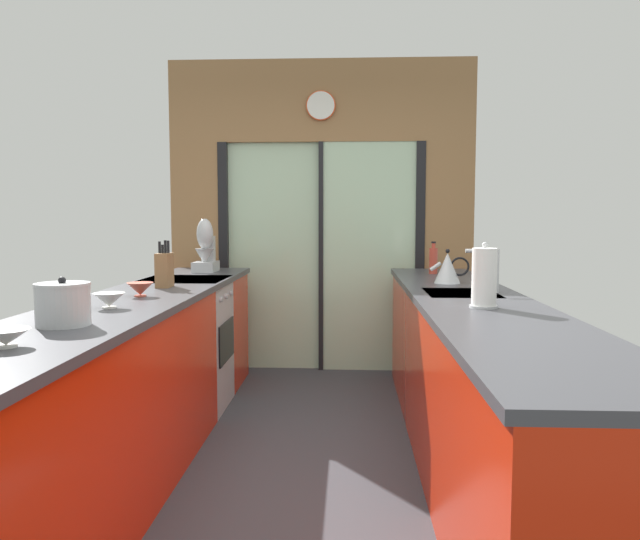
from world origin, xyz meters
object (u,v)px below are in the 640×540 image
object	(u,v)px
oven_range	(185,344)
paper_towel_roll	(484,278)
kettle	(448,268)
soap_bottle	(433,260)
mixing_bowl_mid	(109,300)
stand_mixer	(206,251)
stock_pot	(63,304)
mixing_bowl_near	(6,338)
knife_block	(164,269)
mixing_bowl_far	(140,289)

from	to	relation	value
oven_range	paper_towel_roll	xyz separation A→B (m)	(1.80, -1.29, 0.61)
kettle	soap_bottle	bearing A→B (deg)	90.20
soap_bottle	kettle	bearing A→B (deg)	-89.80
mixing_bowl_mid	stand_mixer	world-z (taller)	stand_mixer
stock_pot	kettle	bearing A→B (deg)	42.99
soap_bottle	mixing_bowl_near	bearing A→B (deg)	-122.98
knife_block	stand_mixer	xyz separation A→B (m)	(-0.00, 1.09, 0.05)
mixing_bowl_near	knife_block	distance (m)	1.75
mixing_bowl_mid	mixing_bowl_far	distance (m)	0.43
mixing_bowl_near	mixing_bowl_far	bearing A→B (deg)	90.00
mixing_bowl_near	soap_bottle	size ratio (longest dim) A/B	0.64
knife_block	kettle	size ratio (longest dim) A/B	1.12
mixing_bowl_mid	knife_block	xyz separation A→B (m)	(0.00, 0.88, 0.07)
oven_range	mixing_bowl_near	size ratio (longest dim) A/B	5.86
mixing_bowl_near	mixing_bowl_far	world-z (taller)	mixing_bowl_far
mixing_bowl_near	kettle	bearing A→B (deg)	49.30
stock_pot	paper_towel_roll	world-z (taller)	paper_towel_roll
mixing_bowl_near	soap_bottle	xyz separation A→B (m)	(1.78, 2.74, 0.07)
knife_block	oven_range	bearing A→B (deg)	92.06
stock_pot	mixing_bowl_far	bearing A→B (deg)	90.00
kettle	stand_mixer	bearing A→B (deg)	156.78
mixing_bowl_near	mixing_bowl_far	size ratio (longest dim) A/B	1.09
mixing_bowl_near	soap_bottle	bearing A→B (deg)	57.02
kettle	knife_block	bearing A→B (deg)	-169.79
mixing_bowl_far	stock_pot	xyz separation A→B (m)	(0.00, -0.90, 0.04)
stand_mixer	soap_bottle	distance (m)	1.78
mixing_bowl_mid	stock_pot	size ratio (longest dim) A/B	0.69
stand_mixer	stock_pot	world-z (taller)	stand_mixer
kettle	mixing_bowl_near	bearing A→B (deg)	-130.70
mixing_bowl_far	kettle	xyz separation A→B (m)	(1.78, 0.76, 0.06)
oven_range	mixing_bowl_far	distance (m)	1.08
stand_mixer	paper_towel_roll	world-z (taller)	stand_mixer
stand_mixer	soap_bottle	xyz separation A→B (m)	(1.78, -0.09, -0.06)
oven_range	stock_pot	xyz separation A→B (m)	(0.02, -1.85, 0.55)
mixing_bowl_far	soap_bottle	world-z (taller)	soap_bottle
stock_pot	paper_towel_roll	xyz separation A→B (m)	(1.78, 0.57, 0.06)
mixing_bowl_far	knife_block	world-z (taller)	knife_block
mixing_bowl_near	stand_mixer	world-z (taller)	stand_mixer
mixing_bowl_near	soap_bottle	world-z (taller)	soap_bottle
oven_range	knife_block	xyz separation A→B (m)	(0.02, -0.51, 0.57)
mixing_bowl_near	knife_block	world-z (taller)	knife_block
mixing_bowl_far	kettle	world-z (taller)	kettle
kettle	soap_bottle	distance (m)	0.67
mixing_bowl_mid	stock_pot	distance (m)	0.47
mixing_bowl_near	paper_towel_roll	distance (m)	2.03
paper_towel_roll	mixing_bowl_far	bearing A→B (deg)	169.47
mixing_bowl_mid	stock_pot	xyz separation A→B (m)	(-0.00, -0.47, 0.05)
paper_towel_roll	soap_bottle	bearing A→B (deg)	90.00
mixing_bowl_mid	paper_towel_roll	world-z (taller)	paper_towel_roll
stock_pot	paper_towel_roll	size ratio (longest dim) A/B	0.68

